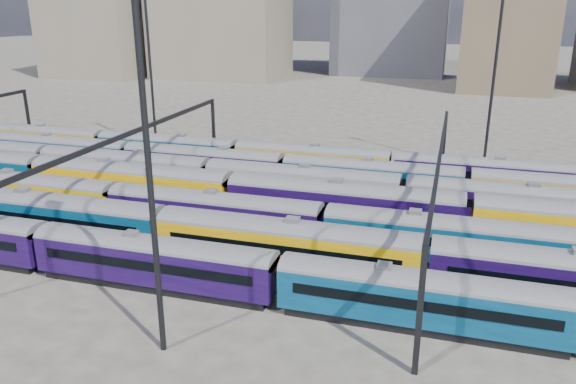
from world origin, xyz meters
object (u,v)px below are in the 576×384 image
(rake_1, at_px, (285,240))
(rake_2, at_px, (324,222))
(mast_2, at_px, (145,126))
(rake_0, at_px, (154,256))

(rake_1, distance_m, rake_2, 5.35)
(mast_2, bearing_deg, rake_0, 122.36)
(rake_2, relative_size, mast_2, 4.73)
(rake_0, height_order, rake_2, rake_2)
(rake_1, height_order, mast_2, mast_2)
(rake_1, distance_m, mast_2, 16.96)
(rake_1, relative_size, rake_2, 0.87)
(rake_1, xyz_separation_m, rake_2, (1.89, 5.00, -0.13))
(rake_0, distance_m, rake_1, 9.98)
(rake_0, distance_m, rake_2, 14.52)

